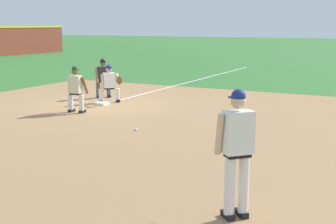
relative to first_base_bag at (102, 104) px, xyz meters
The scene contains 9 objects.
ground_plane 0.04m from the first_base_bag, ahead, with size 160.00×160.00×0.00m, color #336B2D.
infield_dirt_patch 5.01m from the first_base_bag, 133.87° to the right, with size 18.00×18.00×0.01m, color #9E754C.
foul_line_stripe 7.86m from the first_base_bag, ahead, with size 15.71×0.10×0.00m, color white.
first_base_bag is the anchor object (origin of this frame).
baseball 4.19m from the first_base_bag, 132.73° to the right, with size 0.07×0.07×0.07m, color white.
pitcher 10.03m from the first_base_bag, 133.78° to the right, with size 0.85×0.55×1.86m.
first_baseman 0.87m from the first_base_bag, ahead, with size 0.74×1.08×1.34m.
baserunner 1.70m from the first_base_bag, behind, with size 0.46×0.61×1.46m.
umpire 1.81m from the first_base_bag, 33.21° to the left, with size 0.67×0.67×1.46m.
Camera 1 is at (-12.96, -9.24, 2.73)m, focal length 50.00 mm.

